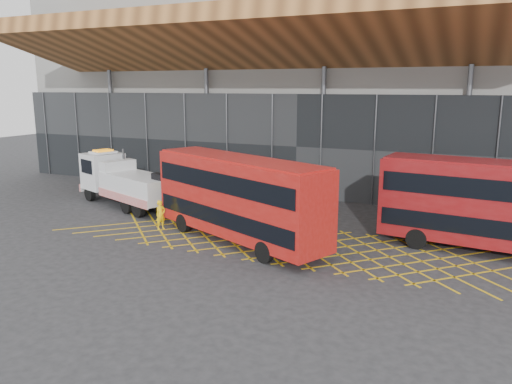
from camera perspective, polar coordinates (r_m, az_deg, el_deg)
The scene contains 7 objects.
ground_plane at distance 30.38m, azimuth -6.35°, elevation -4.48°, with size 120.00×120.00×0.00m, color #28282B.
road_markings at distance 28.04m, azimuth 3.60°, elevation -5.83°, with size 27.96×7.16×0.01m.
construction_building at distance 45.31m, azimuth 7.76°, elevation 12.40°, with size 55.00×23.97×18.00m.
recovery_truck at distance 37.41m, azimuth -14.84°, elevation 1.19°, with size 11.06×5.96×3.94m.
bus_towed at distance 27.50m, azimuth -2.03°, elevation -0.43°, with size 11.85×7.26×4.80m.
bus_second at distance 28.40m, azimuth 26.11°, elevation -1.22°, with size 12.11×4.00×4.84m.
worker at distance 30.96m, azimuth -10.84°, elevation -2.58°, with size 0.66×0.43×1.80m, color yellow.
Camera 1 is at (14.98, -25.00, 8.59)m, focal length 35.00 mm.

